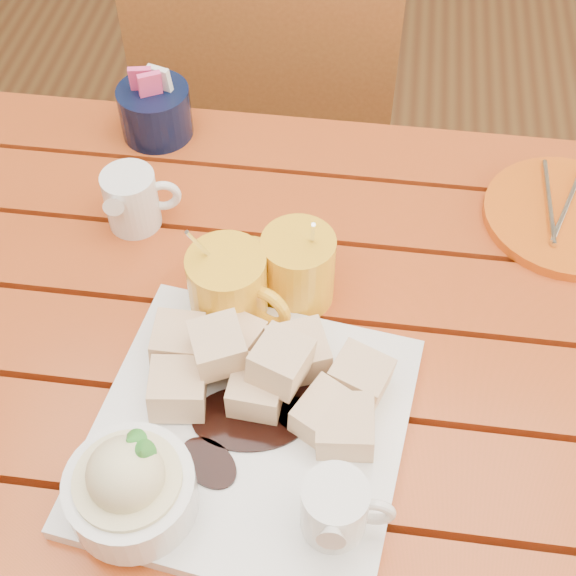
# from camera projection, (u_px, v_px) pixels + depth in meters

# --- Properties ---
(table) EXTENTS (1.20, 0.79, 0.75)m
(table) POSITION_uv_depth(u_px,v_px,m) (251.00, 407.00, 0.93)
(table) COLOR #974113
(table) RESTS_ON ground
(dessert_plate) EXTENTS (0.33, 0.33, 0.12)m
(dessert_plate) POSITION_uv_depth(u_px,v_px,m) (227.00, 435.00, 0.75)
(dessert_plate) COLOR white
(dessert_plate) RESTS_ON table
(coffee_mug_left) EXTENTS (0.11, 0.08, 0.13)m
(coffee_mug_left) POSITION_uv_depth(u_px,v_px,m) (296.00, 267.00, 0.86)
(coffee_mug_left) COLOR yellow
(coffee_mug_left) RESTS_ON table
(coffee_mug_right) EXTENTS (0.11, 0.08, 0.14)m
(coffee_mug_right) POSITION_uv_depth(u_px,v_px,m) (230.00, 289.00, 0.84)
(coffee_mug_right) COLOR yellow
(coffee_mug_right) RESTS_ON table
(cream_pitcher) EXTENTS (0.09, 0.08, 0.08)m
(cream_pitcher) POSITION_uv_depth(u_px,v_px,m) (133.00, 199.00, 0.94)
(cream_pitcher) COLOR white
(cream_pitcher) RESTS_ON table
(sugar_caddy) EXTENTS (0.09, 0.09, 0.10)m
(sugar_caddy) POSITION_uv_depth(u_px,v_px,m) (155.00, 110.00, 1.05)
(sugar_caddy) COLOR black
(sugar_caddy) RESTS_ON table
(orange_saucer) EXTENTS (0.20, 0.20, 0.02)m
(orange_saucer) POSITION_uv_depth(u_px,v_px,m) (568.00, 216.00, 0.96)
(orange_saucer) COLOR #D15512
(orange_saucer) RESTS_ON table
(chair_far) EXTENTS (0.43, 0.43, 0.88)m
(chair_far) POSITION_uv_depth(u_px,v_px,m) (274.00, 135.00, 1.46)
(chair_far) COLOR brown
(chair_far) RESTS_ON ground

